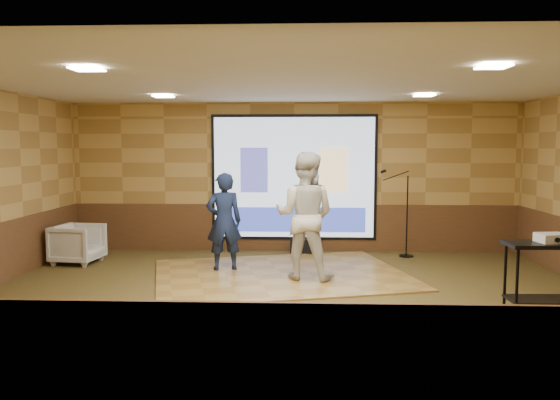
{
  "coord_description": "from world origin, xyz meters",
  "views": [
    {
      "loc": [
        0.17,
        -7.5,
        2.13
      ],
      "look_at": [
        -0.17,
        0.85,
        1.3
      ],
      "focal_mm": 35.0,
      "sensor_mm": 36.0,
      "label": 1
    }
  ],
  "objects_px": {
    "player_left": "(224,221)",
    "duffel_bag": "(305,246)",
    "dance_floor": "(281,274)",
    "banquet_chair": "(78,244)",
    "projector_screen": "(294,179)",
    "player_right": "(305,216)",
    "av_table": "(543,266)",
    "projector": "(552,238)",
    "mic_stand": "(404,231)"
  },
  "relations": [
    {
      "from": "duffel_bag",
      "to": "player_left",
      "type": "bearing_deg",
      "value": -130.54
    },
    {
      "from": "player_right",
      "to": "projector",
      "type": "bearing_deg",
      "value": 163.32
    },
    {
      "from": "banquet_chair",
      "to": "projector",
      "type": "bearing_deg",
      "value": -105.02
    },
    {
      "from": "mic_stand",
      "to": "duffel_bag",
      "type": "height_order",
      "value": "mic_stand"
    },
    {
      "from": "player_right",
      "to": "projector",
      "type": "xyz_separation_m",
      "value": [
        3.0,
        -1.86,
        -0.02
      ]
    },
    {
      "from": "projector",
      "to": "mic_stand",
      "type": "relative_size",
      "value": 0.19
    },
    {
      "from": "av_table",
      "to": "projector",
      "type": "relative_size",
      "value": 2.91
    },
    {
      "from": "mic_stand",
      "to": "duffel_bag",
      "type": "distance_m",
      "value": 1.96
    },
    {
      "from": "mic_stand",
      "to": "banquet_chair",
      "type": "distance_m",
      "value": 6.1
    },
    {
      "from": "projector",
      "to": "banquet_chair",
      "type": "relative_size",
      "value": 0.42
    },
    {
      "from": "projector",
      "to": "player_left",
      "type": "bearing_deg",
      "value": 143.23
    },
    {
      "from": "dance_floor",
      "to": "duffel_bag",
      "type": "relative_size",
      "value": 8.4
    },
    {
      "from": "av_table",
      "to": "duffel_bag",
      "type": "relative_size",
      "value": 1.99
    },
    {
      "from": "projector",
      "to": "mic_stand",
      "type": "xyz_separation_m",
      "value": [
        -1.09,
        3.78,
        -0.52
      ]
    },
    {
      "from": "player_right",
      "to": "duffel_bag",
      "type": "height_order",
      "value": "player_right"
    },
    {
      "from": "projector_screen",
      "to": "player_left",
      "type": "height_order",
      "value": "projector_screen"
    },
    {
      "from": "dance_floor",
      "to": "player_left",
      "type": "xyz_separation_m",
      "value": [
        -0.98,
        0.27,
        0.84
      ]
    },
    {
      "from": "projector_screen",
      "to": "player_right",
      "type": "bearing_deg",
      "value": -84.88
    },
    {
      "from": "player_right",
      "to": "dance_floor",
      "type": "bearing_deg",
      "value": -20.98
    },
    {
      "from": "mic_stand",
      "to": "projector_screen",
      "type": "bearing_deg",
      "value": 164.24
    },
    {
      "from": "av_table",
      "to": "mic_stand",
      "type": "distance_m",
      "value": 3.92
    },
    {
      "from": "projector_screen",
      "to": "dance_floor",
      "type": "distance_m",
      "value": 2.56
    },
    {
      "from": "mic_stand",
      "to": "dance_floor",
      "type": "bearing_deg",
      "value": -148.27
    },
    {
      "from": "av_table",
      "to": "banquet_chair",
      "type": "distance_m",
      "value": 7.62
    },
    {
      "from": "dance_floor",
      "to": "projector",
      "type": "relative_size",
      "value": 12.28
    },
    {
      "from": "mic_stand",
      "to": "player_right",
      "type": "bearing_deg",
      "value": -138.61
    },
    {
      "from": "mic_stand",
      "to": "projector",
      "type": "bearing_deg",
      "value": -77.68
    },
    {
      "from": "dance_floor",
      "to": "duffel_bag",
      "type": "xyz_separation_m",
      "value": [
        0.39,
        1.87,
        0.14
      ]
    },
    {
      "from": "av_table",
      "to": "mic_stand",
      "type": "bearing_deg",
      "value": 104.77
    },
    {
      "from": "player_right",
      "to": "mic_stand",
      "type": "bearing_deg",
      "value": -119.8
    },
    {
      "from": "player_left",
      "to": "mic_stand",
      "type": "xyz_separation_m",
      "value": [
        3.28,
        1.37,
        -0.36
      ]
    },
    {
      "from": "projector_screen",
      "to": "player_right",
      "type": "height_order",
      "value": "projector_screen"
    },
    {
      "from": "av_table",
      "to": "projector",
      "type": "bearing_deg",
      "value": 3.54
    },
    {
      "from": "projector_screen",
      "to": "av_table",
      "type": "bearing_deg",
      "value": -53.6
    },
    {
      "from": "av_table",
      "to": "dance_floor",
      "type": "bearing_deg",
      "value": 146.96
    },
    {
      "from": "duffel_bag",
      "to": "player_right",
      "type": "bearing_deg",
      "value": -90.14
    },
    {
      "from": "player_left",
      "to": "av_table",
      "type": "distance_m",
      "value": 4.92
    },
    {
      "from": "projector_screen",
      "to": "dance_floor",
      "type": "height_order",
      "value": "projector_screen"
    },
    {
      "from": "duffel_bag",
      "to": "dance_floor",
      "type": "bearing_deg",
      "value": -101.86
    },
    {
      "from": "player_left",
      "to": "duffel_bag",
      "type": "height_order",
      "value": "player_left"
    },
    {
      "from": "mic_stand",
      "to": "banquet_chair",
      "type": "relative_size",
      "value": 2.14
    },
    {
      "from": "projector_screen",
      "to": "dance_floor",
      "type": "bearing_deg",
      "value": -94.79
    },
    {
      "from": "dance_floor",
      "to": "banquet_chair",
      "type": "relative_size",
      "value": 5.12
    },
    {
      "from": "projector_screen",
      "to": "banquet_chair",
      "type": "relative_size",
      "value": 4.21
    },
    {
      "from": "projector_screen",
      "to": "dance_floor",
      "type": "xyz_separation_m",
      "value": [
        -0.18,
        -2.09,
        -1.46
      ]
    },
    {
      "from": "projector_screen",
      "to": "projector",
      "type": "bearing_deg",
      "value": -52.8
    },
    {
      "from": "av_table",
      "to": "banquet_chair",
      "type": "relative_size",
      "value": 1.21
    },
    {
      "from": "dance_floor",
      "to": "mic_stand",
      "type": "relative_size",
      "value": 2.39
    },
    {
      "from": "player_left",
      "to": "player_right",
      "type": "xyz_separation_m",
      "value": [
        1.37,
        -0.55,
        0.18
      ]
    },
    {
      "from": "projector",
      "to": "banquet_chair",
      "type": "height_order",
      "value": "projector"
    }
  ]
}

